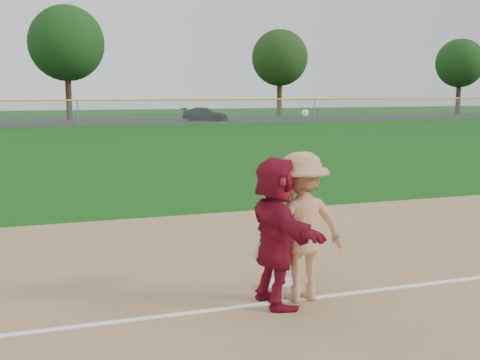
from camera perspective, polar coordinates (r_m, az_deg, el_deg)
name	(u,v)px	position (r m, az deg, el deg)	size (l,w,h in m)	color
ground	(273,283)	(8.82, 3.19, -9.77)	(160.00, 160.00, 0.00)	#0F480E
foul_line	(296,300)	(8.12, 5.35, -11.25)	(60.00, 0.10, 0.01)	white
parking_asphalt	(73,122)	(53.92, -15.52, 5.28)	(120.00, 10.00, 0.01)	black
first_base	(282,285)	(8.53, 3.97, -9.94)	(0.43, 0.43, 0.10)	silver
base_runner	(276,232)	(7.68, 3.43, -4.91)	(1.79, 0.57, 1.93)	maroon
car_right	(205,114)	(54.80, -3.32, 6.26)	(1.68, 4.13, 1.20)	black
first_base_play	(301,227)	(7.90, 5.81, -4.42)	(1.30, 0.79, 2.49)	#A6A6A9
outfield_fence	(77,101)	(47.87, -15.18, 7.27)	(110.00, 0.12, 110.00)	#999EA0
tree_2	(66,43)	(59.50, -16.13, 12.34)	(7.00, 7.00, 10.58)	#331E12
tree_3	(280,58)	(65.66, 3.79, 11.47)	(6.00, 6.00, 9.19)	#362413
tree_4	(460,63)	(75.56, 20.14, 10.35)	(5.60, 5.60, 8.67)	#331F12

